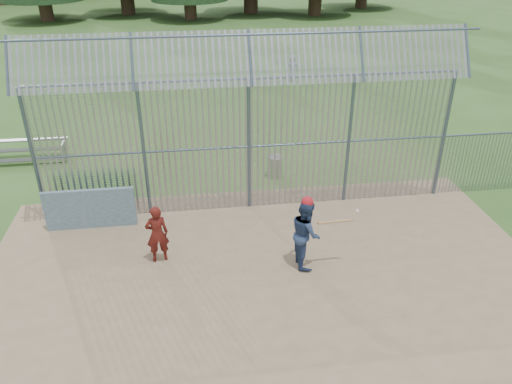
{
  "coord_description": "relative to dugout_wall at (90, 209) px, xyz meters",
  "views": [
    {
      "loc": [
        -1.63,
        -9.79,
        7.66
      ],
      "look_at": [
        0.0,
        2.0,
        1.3
      ],
      "focal_mm": 35.0,
      "sensor_mm": 36.0,
      "label": 1
    }
  ],
  "objects": [
    {
      "name": "trash_can",
      "position": [
        5.73,
        2.57,
        -0.24
      ],
      "size": [
        0.56,
        0.56,
        0.82
      ],
      "color": "gray",
      "rests_on": "ground"
    },
    {
      "name": "onlooker",
      "position": [
        1.95,
        -1.87,
        0.19
      ],
      "size": [
        0.63,
        0.47,
        1.58
      ],
      "primitive_type": "imported",
      "rotation": [
        0.0,
        0.0,
        3.3
      ],
      "color": "maroon",
      "rests_on": "dirt_infield"
    },
    {
      "name": "dirt_infield",
      "position": [
        4.6,
        -3.4,
        -0.61
      ],
      "size": [
        14.0,
        10.0,
        0.02
      ],
      "primitive_type": "cube",
      "color": "#756047",
      "rests_on": "ground"
    },
    {
      "name": "batting_gear",
      "position": [
        5.75,
        -2.55,
        1.1
      ],
      "size": [
        1.38,
        0.4,
        0.7
      ],
      "color": "#AD171F",
      "rests_on": "ground"
    },
    {
      "name": "bleacher",
      "position": [
        -3.11,
        5.06,
        -0.21
      ],
      "size": [
        3.0,
        0.95,
        0.72
      ],
      "color": "slate",
      "rests_on": "ground"
    },
    {
      "name": "batter",
      "position": [
        5.62,
        -2.52,
        0.3
      ],
      "size": [
        0.71,
        0.9,
        1.81
      ],
      "primitive_type": "imported",
      "rotation": [
        0.0,
        0.0,
        1.6
      ],
      "color": "navy",
      "rests_on": "dirt_infield"
    },
    {
      "name": "bg_kid_standing",
      "position": [
        8.76,
        14.48,
        0.09
      ],
      "size": [
        0.76,
        0.57,
        1.41
      ],
      "primitive_type": "imported",
      "rotation": [
        0.0,
        0.0,
        3.33
      ],
      "color": "slate",
      "rests_on": "ground"
    },
    {
      "name": "backstop_fence",
      "position": [
        6.41,
        0.53,
        1.74
      ],
      "size": [
        20.09,
        0.81,
        5.3
      ],
      "color": "#47566B",
      "rests_on": "ground"
    },
    {
      "name": "dugout_wall",
      "position": [
        0.0,
        0.0,
        0.0
      ],
      "size": [
        2.5,
        0.12,
        1.2
      ],
      "primitive_type": "cube",
      "color": "#38566B",
      "rests_on": "dirt_infield"
    },
    {
      "name": "ground",
      "position": [
        4.6,
        -2.9,
        -0.62
      ],
      "size": [
        120.0,
        120.0,
        0.0
      ],
      "primitive_type": "plane",
      "color": "#2D511E",
      "rests_on": "ground"
    }
  ]
}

